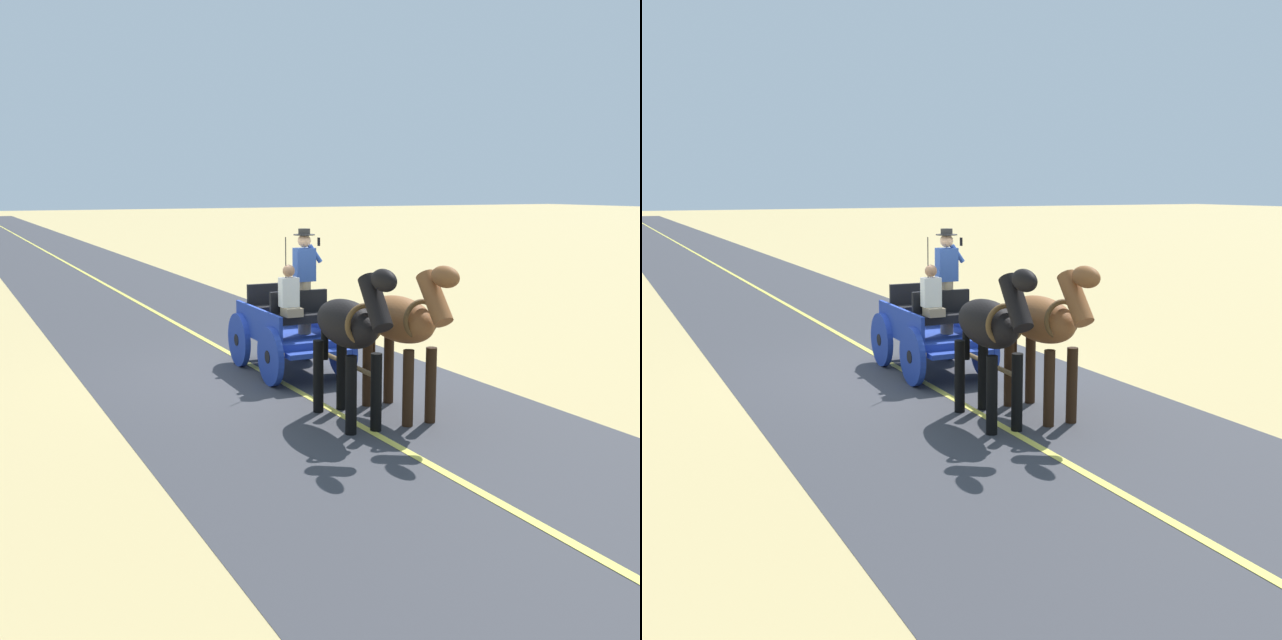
{
  "view_description": "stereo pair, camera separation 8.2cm",
  "coord_description": "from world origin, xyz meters",
  "views": [
    {
      "loc": [
        4.95,
        12.0,
        3.19
      ],
      "look_at": [
        -0.43,
        1.28,
        1.1
      ],
      "focal_mm": 43.06,
      "sensor_mm": 36.0,
      "label": 1
    },
    {
      "loc": [
        4.88,
        12.03,
        3.19
      ],
      "look_at": [
        -0.43,
        1.28,
        1.1
      ],
      "focal_mm": 43.06,
      "sensor_mm": 36.0,
      "label": 2
    }
  ],
  "objects": [
    {
      "name": "road_surface",
      "position": [
        0.0,
        0.0,
        0.0
      ],
      "size": [
        5.92,
        160.0,
        0.01
      ],
      "primitive_type": "cube",
      "color": "#38383D",
      "rests_on": "ground"
    },
    {
      "name": "horse_off_side",
      "position": [
        0.07,
        3.18,
        1.32
      ],
      "size": [
        0.66,
        2.13,
        2.21
      ],
      "color": "black",
      "rests_on": "ground"
    },
    {
      "name": "road_centre_stripe",
      "position": [
        0.0,
        0.0,
        0.01
      ],
      "size": [
        0.12,
        160.0,
        0.0
      ],
      "primitive_type": "cube",
      "color": "#DBCC4C",
      "rests_on": "road_surface"
    },
    {
      "name": "ground_plane",
      "position": [
        0.0,
        0.0,
        0.0
      ],
      "size": [
        200.0,
        200.0,
        0.0
      ],
      "primitive_type": "plane",
      "color": "tan"
    },
    {
      "name": "horse_drawn_carriage",
      "position": [
        -0.44,
        0.16,
        0.82
      ],
      "size": [
        1.47,
        4.51,
        2.5
      ],
      "color": "#1E3899",
      "rests_on": "ground"
    },
    {
      "name": "horse_near_side",
      "position": [
        -0.76,
        3.2,
        1.32
      ],
      "size": [
        0.57,
        2.13,
        2.21
      ],
      "color": "brown",
      "rests_on": "ground"
    }
  ]
}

